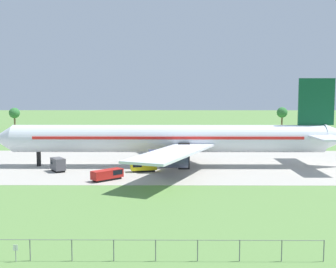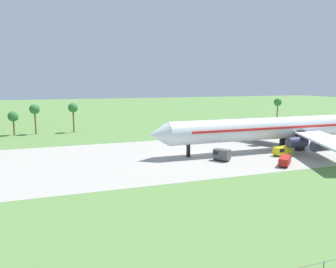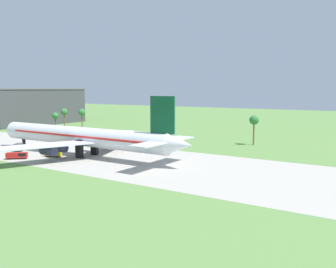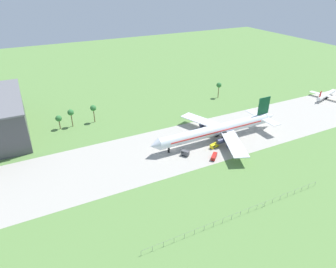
% 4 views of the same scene
% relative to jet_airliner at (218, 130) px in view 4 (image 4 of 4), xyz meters
% --- Properties ---
extents(ground_plane, '(600.00, 600.00, 0.00)m').
position_rel_jet_airliner_xyz_m(ground_plane, '(-26.49, 2.77, -6.06)').
color(ground_plane, '#5B8442').
extents(taxiway_strip, '(320.00, 44.00, 0.02)m').
position_rel_jet_airliner_xyz_m(taxiway_strip, '(-26.49, 2.77, -6.05)').
color(taxiway_strip, '#A8A399').
rests_on(taxiway_strip, ground_plane).
extents(jet_airliner, '(79.65, 56.75, 19.15)m').
position_rel_jet_airliner_xyz_m(jet_airliner, '(0.00, 0.00, 0.00)').
color(jet_airliner, silver).
rests_on(jet_airliner, ground_plane).
extents(regional_aircraft, '(25.07, 22.80, 8.19)m').
position_rel_jet_airliner_xyz_m(regional_aircraft, '(104.92, 15.01, -3.36)').
color(regional_aircraft, white).
rests_on(regional_aircraft, ground_plane).
extents(baggage_tug, '(3.78, 4.28, 2.78)m').
position_rel_jet_airliner_xyz_m(baggage_tug, '(-24.15, -6.32, -4.57)').
color(baggage_tug, black).
rests_on(baggage_tug, ground_plane).
extents(fuel_truck, '(5.54, 3.23, 2.23)m').
position_rel_jet_airliner_xyz_m(fuel_truck, '(-6.81, -6.45, -4.84)').
color(fuel_truck, black).
rests_on(fuel_truck, ground_plane).
extents(catering_van, '(5.79, 5.59, 1.96)m').
position_rel_jet_airliner_xyz_m(catering_van, '(-12.56, -14.81, -4.98)').
color(catering_van, black).
rests_on(catering_van, ground_plane).
extents(perimeter_fence, '(80.10, 0.10, 2.10)m').
position_rel_jet_airliner_xyz_m(perimeter_fence, '(-26.49, -52.23, -4.61)').
color(perimeter_fence, slate).
rests_on(perimeter_fence, ground_plane).
extents(no_stopping_sign, '(0.44, 0.08, 1.68)m').
position_rel_jet_airliner_xyz_m(no_stopping_sign, '(-15.77, -52.54, -5.00)').
color(no_stopping_sign, gray).
rests_on(no_stopping_sign, ground_plane).
extents(palm_tree_row, '(115.06, 3.60, 11.25)m').
position_rel_jet_airliner_xyz_m(palm_tree_row, '(-39.84, 51.88, 2.31)').
color(palm_tree_row, brown).
rests_on(palm_tree_row, ground_plane).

